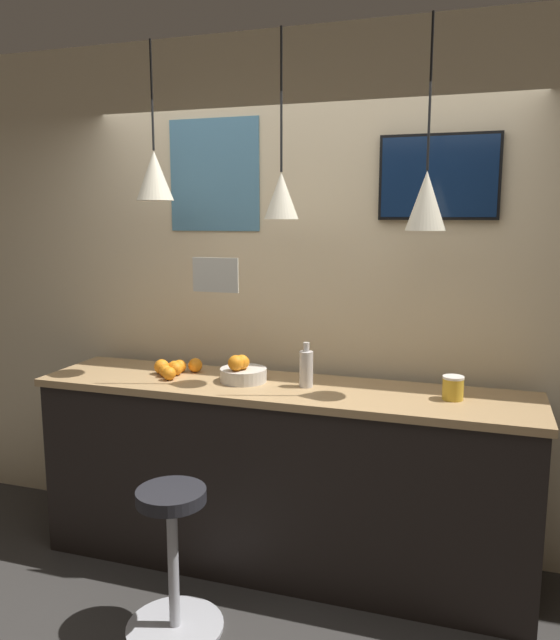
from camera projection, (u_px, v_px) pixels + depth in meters
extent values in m
plane|color=#33302D|center=(238.00, 634.00, 2.86)|extent=(14.00, 14.00, 0.00)
cube|color=beige|center=(302.00, 294.00, 3.58)|extent=(8.00, 0.06, 2.90)
cube|color=black|center=(280.00, 480.00, 3.36)|extent=(2.60, 0.55, 0.98)
cube|color=tan|center=(280.00, 389.00, 3.28)|extent=(2.64, 0.59, 0.04)
cylinder|color=#B7B7BC|center=(175.00, 626.00, 2.90)|extent=(0.45, 0.45, 0.02)
cylinder|color=#B7B7BC|center=(173.00, 565.00, 2.85)|extent=(0.05, 0.05, 0.61)
cylinder|color=#232328|center=(171.00, 496.00, 2.79)|extent=(0.32, 0.32, 0.06)
cylinder|color=beige|center=(243.00, 375.00, 3.35)|extent=(0.25, 0.25, 0.07)
sphere|color=orange|center=(242.00, 362.00, 3.32)|extent=(0.08, 0.08, 0.08)
sphere|color=orange|center=(236.00, 363.00, 3.29)|extent=(0.08, 0.08, 0.08)
sphere|color=orange|center=(243.00, 362.00, 3.34)|extent=(0.07, 0.07, 0.07)
sphere|color=orange|center=(176.00, 369.00, 3.48)|extent=(0.07, 0.07, 0.07)
sphere|color=orange|center=(165.00, 371.00, 3.45)|extent=(0.07, 0.07, 0.07)
sphere|color=orange|center=(174.00, 367.00, 3.52)|extent=(0.07, 0.07, 0.07)
sphere|color=orange|center=(195.00, 365.00, 3.55)|extent=(0.08, 0.08, 0.08)
sphere|color=orange|center=(180.00, 366.00, 3.54)|extent=(0.08, 0.08, 0.08)
sphere|color=orange|center=(169.00, 374.00, 3.38)|extent=(0.07, 0.07, 0.07)
sphere|color=orange|center=(162.00, 367.00, 3.51)|extent=(0.08, 0.08, 0.08)
cylinder|color=silver|center=(306.00, 369.00, 3.24)|extent=(0.07, 0.07, 0.19)
cylinder|color=silver|center=(306.00, 347.00, 3.22)|extent=(0.03, 0.03, 0.05)
cylinder|color=gold|center=(453.00, 389.00, 3.02)|extent=(0.10, 0.10, 0.10)
cylinder|color=white|center=(453.00, 377.00, 3.01)|extent=(0.10, 0.10, 0.01)
cylinder|color=black|center=(152.00, 95.00, 3.26)|extent=(0.01, 0.01, 0.56)
cone|color=beige|center=(154.00, 176.00, 3.33)|extent=(0.20, 0.20, 0.26)
sphere|color=#F9EFCC|center=(155.00, 197.00, 3.35)|extent=(0.04, 0.04, 0.04)
cylinder|color=black|center=(281.00, 100.00, 3.06)|extent=(0.01, 0.01, 0.69)
cone|color=beige|center=(281.00, 196.00, 3.13)|extent=(0.17, 0.17, 0.23)
sphere|color=#F9EFCC|center=(281.00, 215.00, 3.15)|extent=(0.04, 0.04, 0.04)
cylinder|color=black|center=(430.00, 92.00, 2.84)|extent=(0.01, 0.01, 0.70)
cone|color=beige|center=(426.00, 201.00, 2.92)|extent=(0.19, 0.19, 0.28)
sphere|color=#F9EFCC|center=(425.00, 226.00, 2.94)|extent=(0.04, 0.04, 0.04)
cube|color=black|center=(439.00, 177.00, 3.20)|extent=(0.61, 0.04, 0.44)
cube|color=#0F2347|center=(439.00, 177.00, 3.18)|extent=(0.58, 0.01, 0.41)
cube|color=silver|center=(215.00, 275.00, 3.06)|extent=(0.24, 0.01, 0.17)
cube|color=teal|center=(214.00, 175.00, 3.60)|extent=(0.55, 0.01, 0.64)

